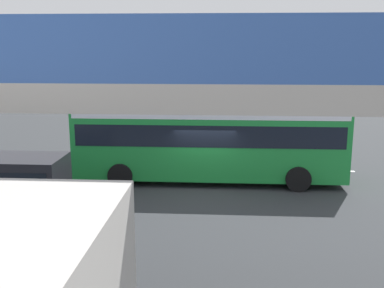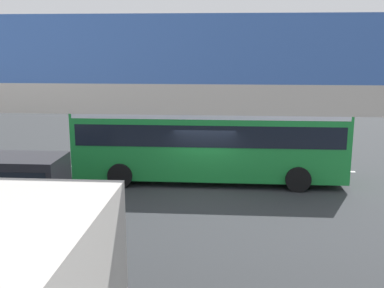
# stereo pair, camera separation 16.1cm
# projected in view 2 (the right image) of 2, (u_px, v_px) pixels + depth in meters

# --- Properties ---
(ground) EXTENTS (80.00, 80.00, 0.00)m
(ground) POSITION_uv_depth(u_px,v_px,m) (205.00, 186.00, 19.51)
(ground) COLOR #2D3033
(city_bus) EXTENTS (11.54, 2.85, 3.15)m
(city_bus) POSITION_uv_depth(u_px,v_px,m) (209.00, 139.00, 19.91)
(city_bus) COLOR #1E8C38
(city_bus) RESTS_ON ground
(pedestrian) EXTENTS (0.38, 0.38, 1.79)m
(pedestrian) POSITION_uv_depth(u_px,v_px,m) (319.00, 147.00, 22.84)
(pedestrian) COLOR #2D2D38
(pedestrian) RESTS_ON ground
(lane_dash_leftmost) EXTENTS (2.00, 0.20, 0.01)m
(lane_dash_leftmost) POSITION_uv_depth(u_px,v_px,m) (334.00, 171.00, 21.79)
(lane_dash_leftmost) COLOR silver
(lane_dash_leftmost) RESTS_ON ground
(lane_dash_left) EXTENTS (2.00, 0.20, 0.01)m
(lane_dash_left) POSITION_uv_depth(u_px,v_px,m) (249.00, 170.00, 22.08)
(lane_dash_left) COLOR silver
(lane_dash_left) RESTS_ON ground
(lane_dash_centre) EXTENTS (2.00, 0.20, 0.01)m
(lane_dash_centre) POSITION_uv_depth(u_px,v_px,m) (167.00, 168.00, 22.37)
(lane_dash_centre) COLOR silver
(lane_dash_centre) RESTS_ON ground
(lane_dash_right) EXTENTS (2.00, 0.20, 0.01)m
(lane_dash_right) POSITION_uv_depth(u_px,v_px,m) (86.00, 166.00, 22.66)
(lane_dash_right) COLOR silver
(lane_dash_right) RESTS_ON ground
(pedestrian_overpass) EXTENTS (27.78, 2.60, 6.36)m
(pedestrian_overpass) POSITION_uv_depth(u_px,v_px,m) (182.00, 109.00, 8.75)
(pedestrian_overpass) COLOR #B2ADA5
(pedestrian_overpass) RESTS_ON ground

